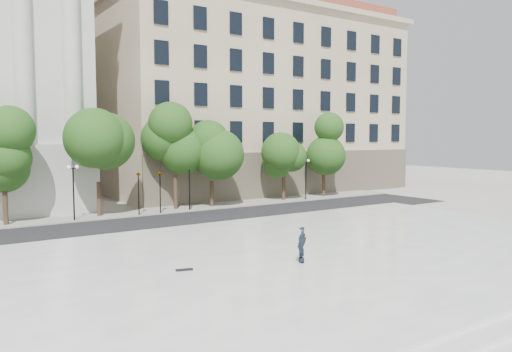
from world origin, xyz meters
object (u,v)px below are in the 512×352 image
object	(u,v)px
traffic_light_west	(138,172)
person_lying	(301,258)
traffic_light_east	(160,170)
skateboard	(184,270)

from	to	relation	value
traffic_light_west	person_lying	distance (m)	21.17
traffic_light_west	traffic_light_east	bearing A→B (deg)	0.00
traffic_light_east	person_lying	xyz separation A→B (m)	(-1.58, -20.95, -3.08)
person_lying	traffic_light_east	bearing A→B (deg)	54.29
person_lying	skateboard	world-z (taller)	person_lying
traffic_light_west	skateboard	distance (m)	19.96
skateboard	traffic_light_west	bearing A→B (deg)	91.53
traffic_light_east	traffic_light_west	bearing A→B (deg)	-180.00
traffic_light_east	person_lying	size ratio (longest dim) A/B	2.45
traffic_light_west	person_lying	bearing A→B (deg)	-89.09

